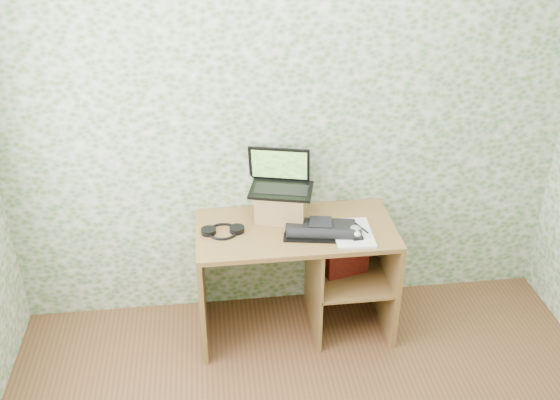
{
  "coord_description": "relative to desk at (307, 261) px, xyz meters",
  "views": [
    {
      "loc": [
        -0.48,
        -1.72,
        2.72
      ],
      "look_at": [
        -0.1,
        1.39,
        0.98
      ],
      "focal_mm": 40.0,
      "sensor_mm": 36.0,
      "label": 1
    }
  ],
  "objects": [
    {
      "name": "pen",
      "position": [
        0.3,
        -0.1,
        0.29
      ],
      "size": [
        0.07,
        0.15,
        0.01
      ],
      "primitive_type": "cylinder",
      "rotation": [
        1.57,
        0.0,
        0.39
      ],
      "color": "black",
      "rests_on": "notepad"
    },
    {
      "name": "red_box",
      "position": [
        0.25,
        -0.03,
        0.07
      ],
      "size": [
        0.29,
        0.15,
        0.33
      ],
      "primitive_type": "cube",
      "rotation": [
        0.0,
        0.0,
        0.24
      ],
      "color": "maroon",
      "rests_on": "desk"
    },
    {
      "name": "headphones",
      "position": [
        -0.52,
        -0.03,
        0.28
      ],
      "size": [
        0.26,
        0.18,
        0.03
      ],
      "rotation": [
        0.0,
        0.0,
        -0.0
      ],
      "color": "black",
      "rests_on": "desk"
    },
    {
      "name": "riser",
      "position": [
        -0.15,
        0.12,
        0.36
      ],
      "size": [
        0.35,
        0.31,
        0.18
      ],
      "primitive_type": "cube",
      "rotation": [
        0.0,
        0.0,
        -0.26
      ],
      "color": "olive",
      "rests_on": "desk"
    },
    {
      "name": "notepad",
      "position": [
        0.25,
        -0.14,
        0.28
      ],
      "size": [
        0.24,
        0.33,
        0.02
      ],
      "primitive_type": "cube",
      "rotation": [
        0.0,
        0.0,
        -0.04
      ],
      "color": "white",
      "rests_on": "desk"
    },
    {
      "name": "keyboard",
      "position": [
        0.07,
        -0.11,
        0.29
      ],
      "size": [
        0.48,
        0.31,
        0.07
      ],
      "rotation": [
        0.0,
        0.0,
        -0.17
      ],
      "color": "black",
      "rests_on": "desk"
    },
    {
      "name": "laptop",
      "position": [
        -0.15,
        0.16,
        0.51
      ],
      "size": [
        0.43,
        0.35,
        0.25
      ],
      "rotation": [
        0.0,
        0.0,
        -0.26
      ],
      "color": "black",
      "rests_on": "riser"
    },
    {
      "name": "mouse",
      "position": [
        0.26,
        -0.18,
        0.3
      ],
      "size": [
        0.08,
        0.12,
        0.04
      ],
      "primitive_type": "ellipsoid",
      "rotation": [
        0.0,
        0.0,
        0.09
      ],
      "color": "silver",
      "rests_on": "notepad"
    },
    {
      "name": "desk",
      "position": [
        0.0,
        0.0,
        0.0
      ],
      "size": [
        1.2,
        0.6,
        0.75
      ],
      "color": "brown",
      "rests_on": "floor"
    },
    {
      "name": "wall_back",
      "position": [
        -0.08,
        0.28,
        0.82
      ],
      "size": [
        3.5,
        0.0,
        3.5
      ],
      "primitive_type": "plane",
      "rotation": [
        1.57,
        0.0,
        0.0
      ],
      "color": "silver",
      "rests_on": "ground"
    }
  ]
}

